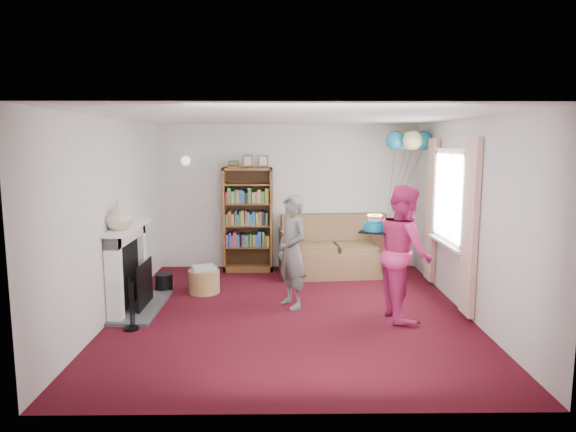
{
  "coord_description": "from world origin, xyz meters",
  "views": [
    {
      "loc": [
        -0.12,
        -6.4,
        2.2
      ],
      "look_at": [
        -0.03,
        0.6,
        1.18
      ],
      "focal_mm": 32.0,
      "sensor_mm": 36.0,
      "label": 1
    }
  ],
  "objects_px": {
    "sofa": "(335,252)",
    "birthday_cake": "(375,227)",
    "person_striped": "(292,251)",
    "bookcase": "(248,220)",
    "person_magenta": "(404,252)"
  },
  "relations": [
    {
      "from": "birthday_cake",
      "to": "sofa",
      "type": "bearing_deg",
      "value": 97.19
    },
    {
      "from": "bookcase",
      "to": "birthday_cake",
      "type": "relative_size",
      "value": 5.92
    },
    {
      "from": "bookcase",
      "to": "sofa",
      "type": "xyz_separation_m",
      "value": [
        1.47,
        -0.23,
        -0.52
      ]
    },
    {
      "from": "sofa",
      "to": "birthday_cake",
      "type": "distance_m",
      "value": 2.3
    },
    {
      "from": "sofa",
      "to": "person_magenta",
      "type": "distance_m",
      "value": 2.39
    },
    {
      "from": "bookcase",
      "to": "person_striped",
      "type": "xyz_separation_m",
      "value": [
        0.71,
        -2.03,
        -0.12
      ]
    },
    {
      "from": "bookcase",
      "to": "person_striped",
      "type": "distance_m",
      "value": 2.16
    },
    {
      "from": "person_striped",
      "to": "birthday_cake",
      "type": "relative_size",
      "value": 4.52
    },
    {
      "from": "sofa",
      "to": "person_striped",
      "type": "bearing_deg",
      "value": -118.43
    },
    {
      "from": "birthday_cake",
      "to": "person_magenta",
      "type": "bearing_deg",
      "value": -17.63
    },
    {
      "from": "person_striped",
      "to": "bookcase",
      "type": "bearing_deg",
      "value": 169.17
    },
    {
      "from": "bookcase",
      "to": "person_magenta",
      "type": "relative_size",
      "value": 1.18
    },
    {
      "from": "person_striped",
      "to": "birthday_cake",
      "type": "distance_m",
      "value": 1.15
    },
    {
      "from": "person_striped",
      "to": "birthday_cake",
      "type": "bearing_deg",
      "value": 41.91
    },
    {
      "from": "bookcase",
      "to": "birthday_cake",
      "type": "height_order",
      "value": "bookcase"
    }
  ]
}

